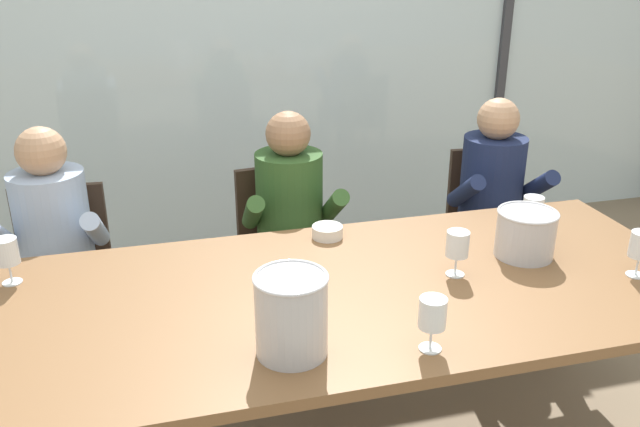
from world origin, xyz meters
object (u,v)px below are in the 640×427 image
Objects in this scene: ice_bucket_secondary at (291,314)px; wine_glass_by_right_taster at (533,210)px; chair_center at (490,218)px; tasting_bowl at (327,232)px; wine_glass_by_left_taster at (457,244)px; chair_near_curtain at (62,267)px; person_olive_shirt at (292,221)px; dining_table at (345,304)px; person_pale_blue_shirt at (53,246)px; person_navy_polo at (496,201)px; ice_bucket_primary at (526,233)px; wine_glass_center_pour at (432,315)px; wine_glass_near_bucket at (7,253)px; chair_left_of_center at (284,241)px.

wine_glass_by_right_taster is at bearing 26.53° from ice_bucket_secondary.
chair_center reaches higher than tasting_bowl.
wine_glass_by_right_taster is (0.46, 0.24, -0.00)m from wine_glass_by_left_taster.
chair_near_curtain is 0.73× the size of person_olive_shirt.
person_pale_blue_shirt is at bearing 142.29° from dining_table.
chair_near_curtain is at bearing -179.01° from person_navy_polo.
ice_bucket_primary is 1.35× the size of wine_glass_center_pour.
person_pale_blue_shirt is (-1.07, 0.83, -0.02)m from dining_table.
wine_glass_center_pour reaches higher than chair_near_curtain.
wine_glass_by_left_taster reaches higher than tasting_bowl.
chair_center is at bearing 43.57° from ice_bucket_secondary.
tasting_bowl is 0.74× the size of wine_glass_near_bucket.
chair_center is 5.01× the size of wine_glass_near_bucket.
dining_table is 20.69× the size of tasting_bowl.
chair_center is 3.37× the size of ice_bucket_secondary.
person_pale_blue_shirt is 1.43m from ice_bucket_secondary.
chair_near_curtain is 2.15m from person_navy_polo.
wine_glass_center_pour is (1.22, -1.25, 0.20)m from person_pale_blue_shirt.
person_olive_shirt is 6.85× the size of wine_glass_by_right_taster.
dining_table is at bearing -87.08° from person_olive_shirt.
wine_glass_near_bucket reaches higher than tasting_bowl.
ice_bucket_secondary reaches higher than chair_near_curtain.
wine_glass_center_pour is at bearing -80.82° from person_olive_shirt.
tasting_bowl is at bearing -90.22° from chair_left_of_center.
wine_glass_by_left_taster is at bearing -12.40° from wine_glass_near_bucket.
ice_bucket_primary is 0.79m from tasting_bowl.
ice_bucket_secondary is at bearing -128.77° from dining_table.
chair_near_curtain is (-1.07, 0.97, -0.19)m from dining_table.
tasting_bowl is at bearing 67.38° from ice_bucket_secondary.
wine_glass_by_left_taster is (-0.63, -0.83, 0.21)m from person_navy_polo.
ice_bucket_secondary is 1.28m from wine_glass_by_right_taster.
person_olive_shirt is 1.26m from wine_glass_near_bucket.
chair_near_curtain and chair_left_of_center have the same top height.
chair_near_curtain is 0.73m from wine_glass_near_bucket.
chair_near_curtain is 1.89m from wine_glass_center_pour.
dining_table is 0.47m from ice_bucket_secondary.
dining_table is 0.45m from tasting_bowl.
chair_left_of_center is at bearing 176.05° from person_navy_polo.
chair_near_curtain is 1.06m from chair_left_of_center.
chair_left_of_center is 0.73× the size of person_pale_blue_shirt.
dining_table is at bearing 51.23° from ice_bucket_secondary.
dining_table is 10.31× the size of ice_bucket_secondary.
wine_glass_near_bucket is (-1.14, -0.48, 0.20)m from person_olive_shirt.
ice_bucket_secondary is 1.49× the size of wine_glass_by_right_taster.
person_pale_blue_shirt is 1.73m from wine_glass_by_left_taster.
chair_left_of_center is 1.10m from person_navy_polo.
chair_center is 0.73× the size of person_olive_shirt.
dining_table is 15.32× the size of wine_glass_near_bucket.
wine_glass_center_pour is at bearing -123.65° from wine_glass_by_left_taster.
chair_near_curtain is 2.12m from wine_glass_by_right_taster.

